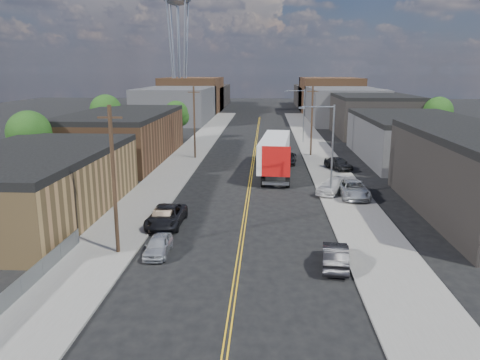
# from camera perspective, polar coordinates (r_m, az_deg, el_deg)

# --- Properties ---
(ground) EXTENTS (260.00, 260.00, 0.00)m
(ground) POSITION_cam_1_polar(r_m,az_deg,el_deg) (80.10, 1.95, 4.54)
(ground) COLOR black
(ground) RESTS_ON ground
(centerline) EXTENTS (0.32, 120.00, 0.01)m
(centerline) POSITION_cam_1_polar(r_m,az_deg,el_deg) (65.32, 1.65, 2.56)
(centerline) COLOR gold
(centerline) RESTS_ON ground
(sidewalk_left) EXTENTS (5.00, 140.00, 0.15)m
(sidewalk_left) POSITION_cam_1_polar(r_m,az_deg,el_deg) (66.23, -6.60, 2.68)
(sidewalk_left) COLOR slate
(sidewalk_left) RESTS_ON ground
(sidewalk_right) EXTENTS (5.00, 140.00, 0.15)m
(sidewalk_right) POSITION_cam_1_polar(r_m,az_deg,el_deg) (65.75, 9.97, 2.49)
(sidewalk_right) COLOR slate
(sidewalk_right) RESTS_ON ground
(warehouse_tan) EXTENTS (12.00, 22.00, 5.60)m
(warehouse_tan) POSITION_cam_1_polar(r_m,az_deg,el_deg) (43.07, -24.10, -0.42)
(warehouse_tan) COLOR olive
(warehouse_tan) RESTS_ON ground
(warehouse_brown) EXTENTS (12.00, 26.00, 6.60)m
(warehouse_brown) POSITION_cam_1_polar(r_m,az_deg,el_deg) (66.74, -14.06, 5.26)
(warehouse_brown) COLOR #513520
(warehouse_brown) RESTS_ON ground
(industrial_right_b) EXTENTS (14.00, 24.00, 6.10)m
(industrial_right_b) POSITION_cam_1_polar(r_m,az_deg,el_deg) (68.86, 20.39, 4.85)
(industrial_right_b) COLOR #323234
(industrial_right_b) RESTS_ON ground
(industrial_right_c) EXTENTS (14.00, 22.00, 7.60)m
(industrial_right_c) POSITION_cam_1_polar(r_m,az_deg,el_deg) (93.77, 15.82, 7.66)
(industrial_right_c) COLOR black
(industrial_right_c) RESTS_ON ground
(skyline_left_a) EXTENTS (16.00, 30.00, 8.00)m
(skyline_left_a) POSITION_cam_1_polar(r_m,az_deg,el_deg) (116.48, -7.66, 9.14)
(skyline_left_a) COLOR #323234
(skyline_left_a) RESTS_ON ground
(skyline_right_a) EXTENTS (16.00, 30.00, 8.00)m
(skyline_right_a) POSITION_cam_1_polar(r_m,az_deg,el_deg) (115.91, 12.41, 8.93)
(skyline_right_a) COLOR #323234
(skyline_right_a) RESTS_ON ground
(skyline_left_b) EXTENTS (16.00, 26.00, 10.00)m
(skyline_left_b) POSITION_cam_1_polar(r_m,az_deg,el_deg) (141.02, -5.77, 10.29)
(skyline_left_b) COLOR #513520
(skyline_left_b) RESTS_ON ground
(skyline_right_b) EXTENTS (16.00, 26.00, 10.00)m
(skyline_right_b) POSITION_cam_1_polar(r_m,az_deg,el_deg) (140.55, 10.83, 10.12)
(skyline_right_b) COLOR #513520
(skyline_right_b) RESTS_ON ground
(skyline_left_c) EXTENTS (16.00, 40.00, 7.00)m
(skyline_left_c) POSITION_cam_1_polar(r_m,az_deg,el_deg) (160.86, -4.65, 10.14)
(skyline_left_c) COLOR black
(skyline_left_c) RESTS_ON ground
(skyline_right_c) EXTENTS (16.00, 40.00, 7.00)m
(skyline_right_c) POSITION_cam_1_polar(r_m,az_deg,el_deg) (160.45, 9.88, 9.98)
(skyline_right_c) COLOR black
(skyline_right_c) RESTS_ON ground
(streetlight_near) EXTENTS (3.39, 0.25, 9.00)m
(streetlight_near) POSITION_cam_1_polar(r_m,az_deg,el_deg) (45.07, 10.72, 4.35)
(streetlight_near) COLOR gray
(streetlight_near) RESTS_ON ground
(streetlight_far) EXTENTS (3.39, 0.25, 9.00)m
(streetlight_far) POSITION_cam_1_polar(r_m,az_deg,el_deg) (79.67, 7.50, 8.25)
(streetlight_far) COLOR gray
(streetlight_far) RESTS_ON ground
(utility_pole_left_near) EXTENTS (1.60, 0.26, 10.00)m
(utility_pole_left_near) POSITION_cam_1_polar(r_m,az_deg,el_deg) (31.57, -15.13, 0.01)
(utility_pole_left_near) COLOR black
(utility_pole_left_near) RESTS_ON ground
(utility_pole_left_far) EXTENTS (1.60, 0.26, 10.00)m
(utility_pole_left_far) POSITION_cam_1_polar(r_m,az_deg,el_deg) (65.29, -5.58, 7.05)
(utility_pole_left_far) COLOR black
(utility_pole_left_far) RESTS_ON ground
(utility_pole_right) EXTENTS (1.60, 0.26, 10.00)m
(utility_pole_right) POSITION_cam_1_polar(r_m,az_deg,el_deg) (67.84, 8.75, 7.19)
(utility_pole_right) COLOR black
(utility_pole_right) RESTS_ON ground
(chainlink_fence) EXTENTS (0.05, 16.00, 1.22)m
(chainlink_fence) POSITION_cam_1_polar(r_m,az_deg,el_deg) (28.61, -25.13, -11.71)
(chainlink_fence) COLOR slate
(chainlink_fence) RESTS_ON ground
(tree_left_near) EXTENTS (4.85, 4.76, 7.91)m
(tree_left_near) POSITION_cam_1_polar(r_m,az_deg,el_deg) (55.87, -24.24, 4.95)
(tree_left_near) COLOR black
(tree_left_near) RESTS_ON ground
(tree_left_mid) EXTENTS (5.10, 5.04, 8.37)m
(tree_left_mid) POSITION_cam_1_polar(r_m,az_deg,el_deg) (78.74, -15.98, 7.91)
(tree_left_mid) COLOR black
(tree_left_mid) RESTS_ON ground
(tree_left_far) EXTENTS (4.35, 4.20, 6.97)m
(tree_left_far) POSITION_cam_1_polar(r_m,az_deg,el_deg) (83.00, -7.76, 7.91)
(tree_left_far) COLOR black
(tree_left_far) RESTS_ON ground
(tree_right_far) EXTENTS (4.85, 4.76, 7.91)m
(tree_right_far) POSITION_cam_1_polar(r_m,az_deg,el_deg) (84.39, 23.02, 7.49)
(tree_right_far) COLOR black
(tree_right_far) RESTS_ON ground
(semi_truck) EXTENTS (4.05, 17.45, 4.52)m
(semi_truck) POSITION_cam_1_polar(r_m,az_deg,el_deg) (56.76, 4.24, 3.53)
(semi_truck) COLOR silver
(semi_truck) RESTS_ON ground
(car_left_a) EXTENTS (1.54, 3.80, 1.29)m
(car_left_a) POSITION_cam_1_polar(r_m,az_deg,el_deg) (32.14, -9.95, -7.87)
(car_left_a) COLOR #BBBEC1
(car_left_a) RESTS_ON ground
(car_left_b) EXTENTS (1.55, 4.16, 1.36)m
(car_left_b) POSITION_cam_1_polar(r_m,az_deg,el_deg) (37.54, -9.43, -4.68)
(car_left_b) COLOR #92785F
(car_left_b) RESTS_ON ground
(car_left_c) EXTENTS (2.70, 5.68, 1.56)m
(car_left_c) POSITION_cam_1_polar(r_m,az_deg,el_deg) (37.77, -8.97, -4.39)
(car_left_c) COLOR black
(car_left_c) RESTS_ON ground
(car_right_oncoming) EXTENTS (2.09, 4.67, 1.49)m
(car_right_oncoming) POSITION_cam_1_polar(r_m,az_deg,el_deg) (30.36, 11.55, -9.04)
(car_right_oncoming) COLOR black
(car_right_oncoming) RESTS_ON ground
(car_right_lot_a) EXTENTS (2.66, 5.73, 1.59)m
(car_right_lot_a) POSITION_cam_1_polar(r_m,az_deg,el_deg) (46.32, 13.67, -1.09)
(car_right_lot_a) COLOR #AFB2B4
(car_right_lot_a) RESTS_ON sidewalk_right
(car_right_lot_b) EXTENTS (4.16, 5.21, 1.41)m
(car_right_lot_b) POSITION_cam_1_polar(r_m,az_deg,el_deg) (47.54, 11.24, -0.71)
(car_right_lot_b) COLOR #AFAFAF
(car_right_lot_b) RESTS_ON sidewalk_right
(car_right_lot_c) EXTENTS (3.52, 4.87, 1.54)m
(car_right_lot_c) POSITION_cam_1_polar(r_m,az_deg,el_deg) (58.93, 11.92, 2.01)
(car_right_lot_c) COLOR black
(car_right_lot_c) RESTS_ON sidewalk_right
(car_ahead_truck) EXTENTS (2.92, 5.39, 1.44)m
(car_ahead_truck) POSITION_cam_1_polar(r_m,az_deg,el_deg) (62.28, 5.73, 2.63)
(car_ahead_truck) COLOR black
(car_ahead_truck) RESTS_ON ground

